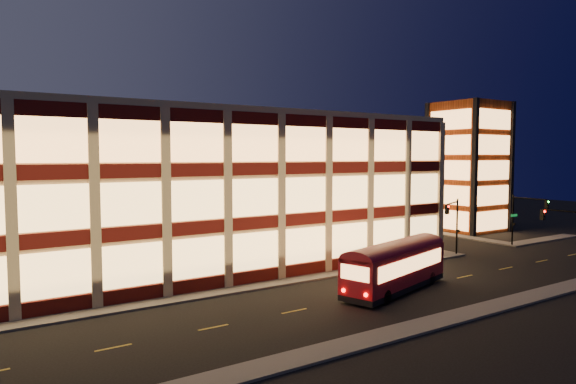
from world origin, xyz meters
TOP-DOWN VIEW (x-y plane):
  - ground at (0.00, 0.00)m, footprint 200.00×200.00m
  - sidewalk_office_south at (-3.00, 1.00)m, footprint 54.00×2.00m
  - sidewalk_office_east at (23.00, 17.00)m, footprint 2.00×30.00m
  - sidewalk_tower_south at (40.00, 1.00)m, footprint 14.00×2.00m
  - sidewalk_tower_west at (34.00, 17.00)m, footprint 2.00×30.00m
  - sidewalk_near at (0.00, -13.00)m, footprint 100.00×2.00m
  - office_building at (-2.91, 16.91)m, footprint 50.45×30.45m
  - stair_tower at (39.95, 11.95)m, footprint 8.60×8.60m
  - traffic_signal_far at (22.21, 0.24)m, footprint 3.79×1.87m
  - traffic_signal_right at (33.50, -0.62)m, footprint 1.20×4.37m
  - traffic_signal_near at (23.50, -11.03)m, footprint 0.32×4.45m
  - trolley_bus at (7.53, -5.98)m, footprint 11.80×5.92m

SIDE VIEW (x-z plane):
  - ground at x=0.00m, z-range 0.00..0.00m
  - sidewalk_office_south at x=-3.00m, z-range 0.00..0.15m
  - sidewalk_office_east at x=23.00m, z-range 0.00..0.15m
  - sidewalk_tower_south at x=40.00m, z-range 0.00..0.15m
  - sidewalk_tower_west at x=34.00m, z-range 0.00..0.15m
  - sidewalk_near at x=0.00m, z-range 0.00..0.15m
  - trolley_bus at x=7.53m, z-range 0.21..4.09m
  - traffic_signal_right at x=33.50m, z-range 1.10..7.10m
  - traffic_signal_far at x=22.21m, z-range 1.11..7.11m
  - traffic_signal_near at x=23.50m, z-range 1.13..7.13m
  - office_building at x=-2.91m, z-range 0.00..14.50m
  - stair_tower at x=39.95m, z-range -0.01..17.99m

